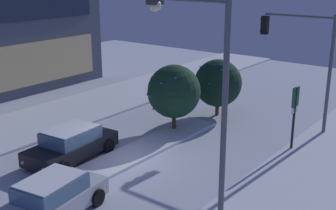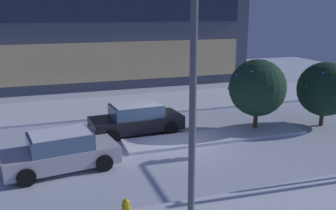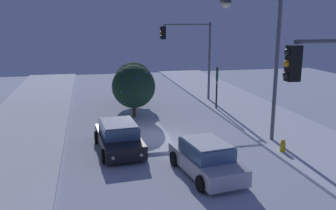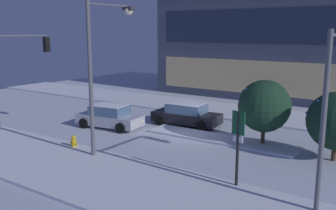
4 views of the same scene
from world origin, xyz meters
TOP-DOWN VIEW (x-y plane):
  - ground at (0.00, 0.00)m, footprint 52.00×52.00m
  - curb_strip_far at (0.00, 7.68)m, footprint 52.00×5.20m
  - median_strip at (2.13, 0.31)m, footprint 9.00×1.80m
  - car_near at (-5.12, -1.07)m, footprint 4.54×2.50m
  - car_far at (-1.32, 2.30)m, footprint 4.71×2.40m
  - street_lamp_arched at (-1.72, -5.04)m, footprint 0.56×3.21m
  - decorated_tree_median at (4.54, 0.78)m, footprint 2.85×2.88m
  - decorated_tree_left_of_median at (8.30, 0.33)m, footprint 2.84×2.82m

SIDE VIEW (x-z plane):
  - ground at x=0.00m, z-range 0.00..0.00m
  - curb_strip_far at x=0.00m, z-range 0.00..0.14m
  - median_strip at x=2.13m, z-range 0.00..0.14m
  - car_near at x=-5.12m, z-range -0.04..1.46m
  - car_far at x=-1.32m, z-range -0.04..1.46m
  - decorated_tree_left_of_median at x=8.30m, z-range 0.28..3.68m
  - decorated_tree_median at x=4.54m, z-range 0.39..4.03m
  - street_lamp_arched at x=-1.72m, z-range 1.18..8.81m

